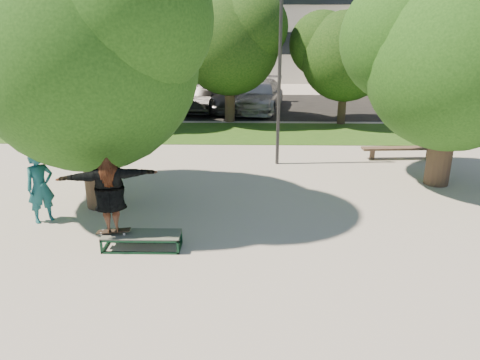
{
  "coord_description": "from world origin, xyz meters",
  "views": [
    {
      "loc": [
        -0.02,
        -11.25,
        5.22
      ],
      "look_at": [
        -0.26,
        0.6,
        0.94
      ],
      "focal_mm": 35.0,
      "sensor_mm": 36.0,
      "label": 1
    }
  ],
  "objects_px": {
    "tree_left": "(83,45)",
    "lamppost": "(279,76)",
    "grind_box": "(142,241)",
    "car_silver_b": "(259,95)",
    "car_silver_a": "(97,99)",
    "car_grey": "(228,97)",
    "car_dark": "(200,98)",
    "bystander": "(40,187)",
    "bench": "(401,149)",
    "tree_right": "(451,52)"
  },
  "relations": [
    {
      "from": "grind_box",
      "to": "tree_right",
      "type": "bearing_deg",
      "value": 28.8
    },
    {
      "from": "tree_right",
      "to": "car_silver_b",
      "type": "height_order",
      "value": "tree_right"
    },
    {
      "from": "grind_box",
      "to": "car_grey",
      "type": "height_order",
      "value": "car_grey"
    },
    {
      "from": "bystander",
      "to": "car_silver_b",
      "type": "bearing_deg",
      "value": 26.83
    },
    {
      "from": "car_silver_a",
      "to": "car_dark",
      "type": "xyz_separation_m",
      "value": [
        5.42,
        1.03,
        -0.1
      ]
    },
    {
      "from": "lamppost",
      "to": "car_dark",
      "type": "bearing_deg",
      "value": 111.36
    },
    {
      "from": "car_silver_a",
      "to": "car_dark",
      "type": "bearing_deg",
      "value": 7.15
    },
    {
      "from": "bench",
      "to": "car_silver_a",
      "type": "relative_size",
      "value": 0.62
    },
    {
      "from": "bench",
      "to": "car_grey",
      "type": "distance_m",
      "value": 11.56
    },
    {
      "from": "car_silver_b",
      "to": "bench",
      "type": "bearing_deg",
      "value": -50.57
    },
    {
      "from": "lamppost",
      "to": "bystander",
      "type": "height_order",
      "value": "lamppost"
    },
    {
      "from": "car_silver_a",
      "to": "car_dark",
      "type": "height_order",
      "value": "car_silver_a"
    },
    {
      "from": "tree_left",
      "to": "lamppost",
      "type": "xyz_separation_m",
      "value": [
        5.29,
        3.91,
        -1.27
      ]
    },
    {
      "from": "lamppost",
      "to": "car_grey",
      "type": "bearing_deg",
      "value": 102.65
    },
    {
      "from": "tree_left",
      "to": "bystander",
      "type": "bearing_deg",
      "value": -134.31
    },
    {
      "from": "tree_right",
      "to": "car_silver_a",
      "type": "height_order",
      "value": "tree_right"
    },
    {
      "from": "lamppost",
      "to": "grind_box",
      "type": "height_order",
      "value": "lamppost"
    },
    {
      "from": "car_silver_b",
      "to": "car_grey",
      "type": "bearing_deg",
      "value": -169.79
    },
    {
      "from": "grind_box",
      "to": "car_grey",
      "type": "bearing_deg",
      "value": 85.63
    },
    {
      "from": "bench",
      "to": "car_grey",
      "type": "height_order",
      "value": "car_grey"
    },
    {
      "from": "bystander",
      "to": "car_silver_a",
      "type": "relative_size",
      "value": 0.4
    },
    {
      "from": "lamppost",
      "to": "grind_box",
      "type": "bearing_deg",
      "value": -118.14
    },
    {
      "from": "car_silver_a",
      "to": "car_silver_b",
      "type": "bearing_deg",
      "value": 6.07
    },
    {
      "from": "bystander",
      "to": "car_grey",
      "type": "distance_m",
      "value": 15.6
    },
    {
      "from": "tree_left",
      "to": "car_silver_a",
      "type": "bearing_deg",
      "value": 107.25
    },
    {
      "from": "tree_left",
      "to": "bench",
      "type": "height_order",
      "value": "tree_left"
    },
    {
      "from": "car_silver_b",
      "to": "car_dark",
      "type": "bearing_deg",
      "value": -161.96
    },
    {
      "from": "bystander",
      "to": "bench",
      "type": "height_order",
      "value": "bystander"
    },
    {
      "from": "bystander",
      "to": "car_silver_a",
      "type": "height_order",
      "value": "bystander"
    },
    {
      "from": "tree_right",
      "to": "car_grey",
      "type": "bearing_deg",
      "value": 121.05
    },
    {
      "from": "tree_right",
      "to": "car_grey",
      "type": "xyz_separation_m",
      "value": [
        -7.15,
        11.88,
        -3.38
      ]
    },
    {
      "from": "bystander",
      "to": "tree_left",
      "type": "bearing_deg",
      "value": 4.02
    },
    {
      "from": "tree_right",
      "to": "car_dark",
      "type": "height_order",
      "value": "tree_right"
    },
    {
      "from": "tree_right",
      "to": "car_silver_b",
      "type": "distance_m",
      "value": 13.46
    },
    {
      "from": "grind_box",
      "to": "car_silver_b",
      "type": "xyz_separation_m",
      "value": [
        3.0,
        16.51,
        0.63
      ]
    },
    {
      "from": "car_silver_a",
      "to": "tree_right",
      "type": "bearing_deg",
      "value": -40.09
    },
    {
      "from": "car_silver_a",
      "to": "bystander",
      "type": "bearing_deg",
      "value": -82.18
    },
    {
      "from": "tree_left",
      "to": "bystander",
      "type": "relative_size",
      "value": 3.73
    },
    {
      "from": "tree_left",
      "to": "car_silver_b",
      "type": "xyz_separation_m",
      "value": [
        4.79,
        13.87,
        -3.6
      ]
    },
    {
      "from": "tree_left",
      "to": "car_silver_b",
      "type": "relative_size",
      "value": 1.26
    },
    {
      "from": "bystander",
      "to": "car_dark",
      "type": "distance_m",
      "value": 14.83
    },
    {
      "from": "car_silver_a",
      "to": "car_dark",
      "type": "relative_size",
      "value": 1.11
    },
    {
      "from": "bench",
      "to": "car_silver_b",
      "type": "height_order",
      "value": "car_silver_b"
    },
    {
      "from": "car_dark",
      "to": "bench",
      "type": "bearing_deg",
      "value": -43.46
    },
    {
      "from": "grind_box",
      "to": "car_grey",
      "type": "distance_m",
      "value": 16.57
    },
    {
      "from": "tree_right",
      "to": "lamppost",
      "type": "relative_size",
      "value": 1.07
    },
    {
      "from": "lamppost",
      "to": "car_silver_b",
      "type": "relative_size",
      "value": 1.08
    },
    {
      "from": "car_silver_a",
      "to": "lamppost",
      "type": "bearing_deg",
      "value": -46.47
    },
    {
      "from": "car_silver_a",
      "to": "car_grey",
      "type": "distance_m",
      "value": 7.06
    },
    {
      "from": "tree_right",
      "to": "lamppost",
      "type": "xyz_separation_m",
      "value": [
        -4.92,
        1.92,
        -0.94
      ]
    }
  ]
}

